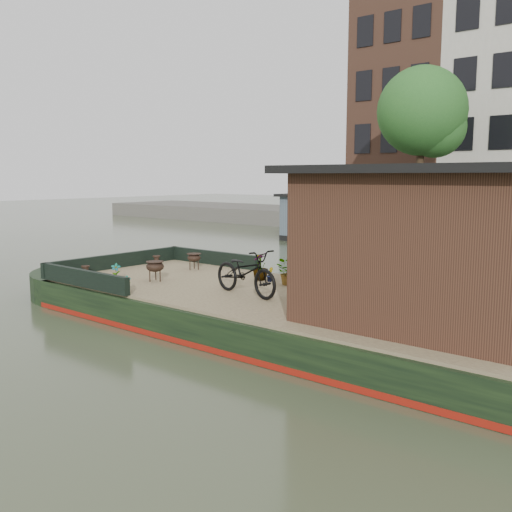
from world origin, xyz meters
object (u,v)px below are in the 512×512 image
Objects in this scene: brazier_rear at (194,261)px; brazier_front at (155,271)px; dinghy at (421,247)px; bicycle at (246,272)px; cabin at (435,243)px; potted_plant_a at (116,272)px.

brazier_front is at bearing -74.00° from brazier_rear.
bicycle is at bearing 177.27° from dinghy.
brazier_rear is (-6.44, 1.05, -1.03)m from cabin.
cabin is at bearing -74.04° from bicycle.
bicycle reaches higher than dinghy.
brazier_front is (-2.46, -0.16, -0.23)m from bicycle.
brazier_front reaches higher than brazier_rear.
potted_plant_a is 0.98× the size of brazier_rear.
cabin is 9.16× the size of brazier_front.
dinghy is (0.78, 12.07, -0.56)m from brazier_front.
potted_plant_a is 0.84m from brazier_front.
bicycle is 12.06m from dinghy.
brazier_front is at bearing 102.93° from bicycle.
brazier_rear is at bearing 85.49° from potted_plant_a.
cabin reaches higher than potted_plant_a.
brazier_rear is 0.13× the size of dinghy.
bicycle is 3.19m from potted_plant_a.
brazier_front is 0.14× the size of dinghy.
bicycle reaches higher than brazier_rear.
cabin is 10.07× the size of brazier_rear.
brazier_rear is 10.54m from dinghy.
cabin reaches higher than brazier_front.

